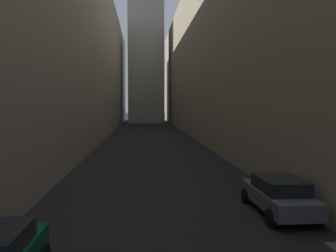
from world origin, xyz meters
TOP-DOWN VIEW (x-y plane):
  - ground_plane at (0.00, 48.00)m, footprint 264.00×264.00m
  - building_block_left at (-10.57, 50.00)m, footprint 10.14×108.00m
  - building_block_right at (10.65, 50.00)m, footprint 10.29×108.00m
  - parked_car_right_third at (4.40, 17.84)m, footprint 1.93×4.45m

SIDE VIEW (x-z plane):
  - ground_plane at x=0.00m, z-range 0.00..0.00m
  - parked_car_right_third at x=4.40m, z-range 0.04..1.48m
  - building_block_left at x=-10.57m, z-range 0.00..21.19m
  - building_block_right at x=10.65m, z-range 0.00..21.72m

